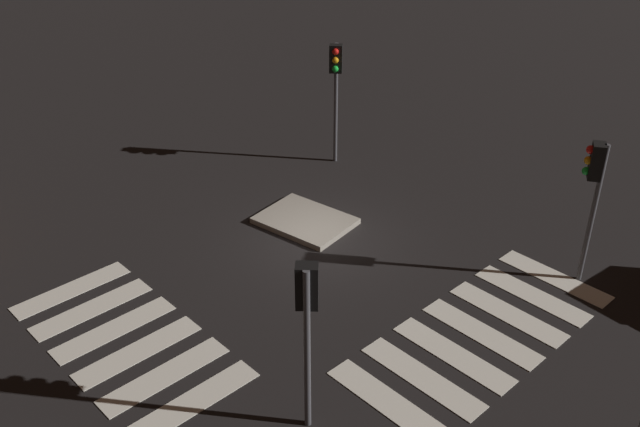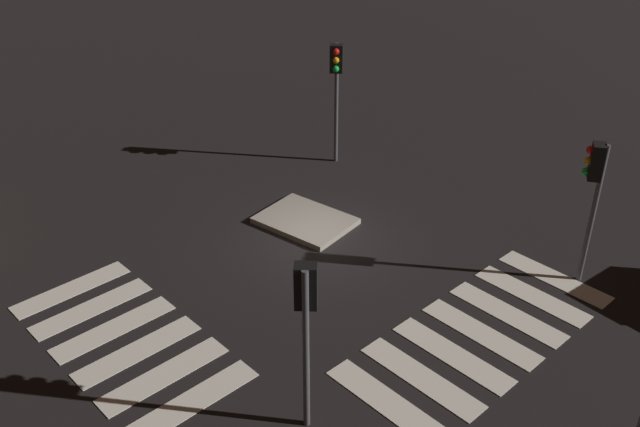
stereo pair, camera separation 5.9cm
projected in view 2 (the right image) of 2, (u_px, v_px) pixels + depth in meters
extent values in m
plane|color=black|center=(320.00, 242.00, 21.27)|extent=(80.00, 80.00, 0.00)
cube|color=gray|center=(305.00, 221.00, 22.20)|extent=(3.09, 2.51, 0.18)
cylinder|color=#47474C|center=(306.00, 352.00, 14.03)|extent=(0.14, 0.14, 3.93)
cube|color=black|center=(306.00, 286.00, 13.45)|extent=(0.54, 0.54, 0.96)
sphere|color=red|center=(306.00, 267.00, 13.47)|extent=(0.22, 0.22, 0.22)
sphere|color=orange|center=(306.00, 280.00, 13.62)|extent=(0.22, 0.22, 0.22)
sphere|color=green|center=(306.00, 293.00, 13.77)|extent=(0.22, 0.22, 0.22)
cylinder|color=#47474C|center=(336.00, 104.00, 25.10)|extent=(0.14, 0.14, 4.41)
cube|color=black|center=(336.00, 59.00, 24.08)|extent=(0.54, 0.53, 0.96)
sphere|color=red|center=(336.00, 52.00, 23.76)|extent=(0.22, 0.22, 0.22)
sphere|color=orange|center=(336.00, 60.00, 23.91)|extent=(0.22, 0.22, 0.22)
sphere|color=green|center=(336.00, 69.00, 24.06)|extent=(0.22, 0.22, 0.22)
cylinder|color=#47474C|center=(592.00, 216.00, 18.59)|extent=(0.14, 0.14, 4.07)
cube|color=black|center=(597.00, 162.00, 17.86)|extent=(0.50, 0.54, 0.96)
sphere|color=red|center=(591.00, 150.00, 17.75)|extent=(0.22, 0.22, 0.22)
sphere|color=orange|center=(588.00, 161.00, 17.90)|extent=(0.22, 0.22, 0.22)
sphere|color=green|center=(586.00, 171.00, 18.05)|extent=(0.22, 0.22, 0.22)
cube|color=silver|center=(71.00, 289.00, 19.18)|extent=(0.70, 3.20, 0.02)
cube|color=silver|center=(92.00, 308.00, 18.46)|extent=(0.70, 3.20, 0.02)
cube|color=silver|center=(114.00, 329.00, 17.73)|extent=(0.70, 3.20, 0.02)
cube|color=silver|center=(138.00, 351.00, 17.00)|extent=(0.70, 3.20, 0.02)
cube|color=silver|center=(164.00, 375.00, 16.28)|extent=(0.70, 3.20, 0.02)
cube|color=silver|center=(192.00, 402.00, 15.55)|extent=(0.70, 3.20, 0.02)
cube|color=silver|center=(388.00, 403.00, 15.53)|extent=(3.20, 0.70, 0.02)
cube|color=silver|center=(421.00, 377.00, 16.21)|extent=(3.20, 0.70, 0.02)
cube|color=silver|center=(452.00, 354.00, 16.89)|extent=(3.20, 0.70, 0.02)
cube|color=silver|center=(481.00, 333.00, 17.58)|extent=(3.20, 0.70, 0.02)
cube|color=silver|center=(507.00, 313.00, 18.26)|extent=(3.20, 0.70, 0.02)
cube|color=silver|center=(532.00, 295.00, 18.94)|extent=(3.20, 0.70, 0.02)
cube|color=silver|center=(554.00, 278.00, 19.63)|extent=(3.20, 0.70, 0.02)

